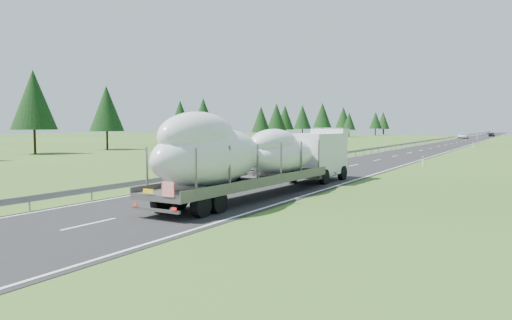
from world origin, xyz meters
The scene contains 10 objects.
ground centered at (0.00, 0.00, 0.00)m, with size 400.00×400.00×0.00m, color #30531B.
road_surface centered at (0.00, 100.00, 0.01)m, with size 10.00×400.00×0.02m, color black.
guardrail centered at (-5.30, 99.94, 0.60)m, with size 0.10×400.00×0.76m.
marker_posts centered at (6.50, 155.00, 0.54)m, with size 0.13×350.08×1.00m.
highway_sign centered at (7.20, 80.00, 1.81)m, with size 0.08×0.90×2.60m.
tree_line_left centered at (-46.31, 91.31, 6.89)m, with size 13.01×255.11×12.47m.
boat_truck centered at (2.27, 2.11, 2.52)m, with size 3.59×21.60×4.93m.
distant_van centered at (-3.11, 146.47, 0.87)m, with size 2.88×6.24×1.73m, color white.
distant_car_dark centered at (2.92, 180.56, 0.76)m, with size 1.79×4.46×1.52m, color black.
distant_car_blue centered at (-2.30, 236.20, 0.71)m, with size 1.50×4.30×1.42m, color #1B294B.
Camera 1 is at (16.56, -24.02, 4.26)m, focal length 35.00 mm.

